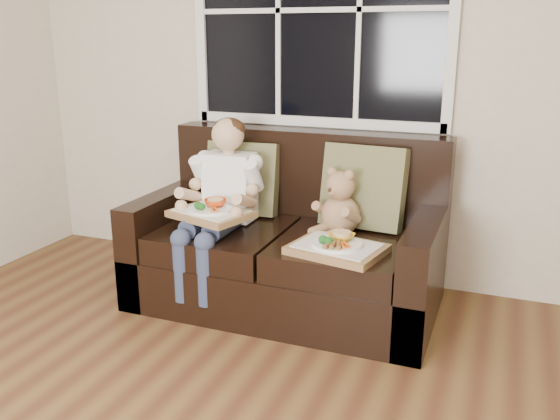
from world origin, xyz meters
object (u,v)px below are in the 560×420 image
at_px(loveseat, 290,249).
at_px(tray_left, 211,212).
at_px(child, 222,190).
at_px(teddy_bear, 340,207).
at_px(tray_right, 337,247).

relative_size(loveseat, tray_left, 3.49).
bearing_deg(tray_left, loveseat, 53.97).
xyz_separation_m(child, tray_left, (0.01, -0.15, -0.08)).
bearing_deg(loveseat, child, -161.64).
height_order(teddy_bear, tray_right, teddy_bear).
bearing_deg(tray_left, teddy_bear, 39.02).
bearing_deg(tray_right, child, 176.86).
height_order(loveseat, tray_right, loveseat).
distance_m(teddy_bear, tray_left, 0.71).
height_order(teddy_bear, tray_left, teddy_bear).
height_order(loveseat, tray_left, loveseat).
height_order(child, tray_left, child).
bearing_deg(teddy_bear, tray_left, -138.38).
height_order(loveseat, child, child).
relative_size(child, tray_right, 1.84).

